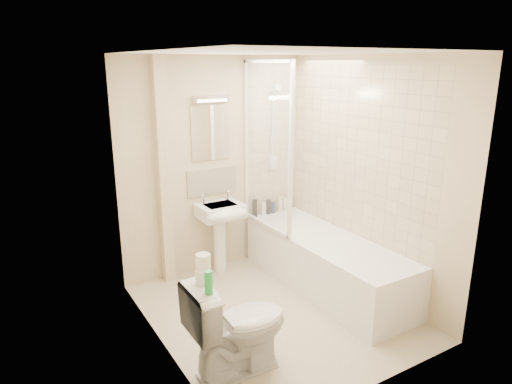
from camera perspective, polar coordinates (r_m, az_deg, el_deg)
floor at (r=4.55m, az=2.35°, el=-14.75°), size 2.50×2.50×0.00m
wall_back at (r=5.13m, az=-5.20°, el=3.23°), size 2.20×0.02×2.40m
wall_left at (r=3.61m, az=-12.19°, el=-2.55°), size 0.02×2.50×2.40m
wall_right at (r=4.75m, az=13.67°, el=1.82°), size 0.02×2.50×2.40m
ceiling at (r=3.92m, az=2.77°, el=17.06°), size 2.20×2.50×0.02m
tile_back at (r=5.44m, az=1.96°, el=6.42°), size 0.70×0.01×1.75m
tile_right at (r=4.81m, az=12.40°, el=4.81°), size 0.01×2.10×1.75m
pipe_boxing at (r=4.84m, az=-11.50°, el=2.21°), size 0.12×0.12×2.40m
splashback at (r=5.14m, az=-5.51°, el=1.30°), size 0.60×0.02×0.30m
mirror at (r=5.03m, az=-5.67°, el=7.37°), size 0.46×0.01×0.60m
strip_light at (r=4.97m, az=-5.67°, el=11.56°), size 0.42×0.07×0.07m
bathtub at (r=4.94m, az=8.72°, el=-8.59°), size 0.70×2.10×0.55m
shower_screen at (r=4.88m, az=1.31°, el=5.64°), size 0.04×0.92×1.80m
shower_fixture at (r=5.38m, az=2.21°, el=7.62°), size 0.10×0.16×0.99m
pedestal_sink at (r=5.06m, az=-4.28°, el=-3.41°), size 0.48×0.46×0.93m
bottle_black_a at (r=5.41m, az=-0.15°, el=-2.04°), size 0.06×0.06×0.20m
bottle_white_a at (r=5.48m, az=0.96°, el=-2.12°), size 0.05×0.05×0.15m
bottle_black_b at (r=5.51m, az=1.58°, el=-1.84°), size 0.05×0.05×0.18m
bottle_blue at (r=5.56m, az=2.18°, el=-1.93°), size 0.06×0.06×0.14m
bottle_cream at (r=5.60m, az=3.04°, el=-1.51°), size 0.06×0.06×0.19m
bottle_white_b at (r=5.65m, az=3.69°, el=-1.55°), size 0.05×0.05×0.16m
bottle_green at (r=5.69m, az=4.11°, el=-1.84°), size 0.07×0.07×0.08m
toilet at (r=3.61m, az=-2.28°, el=-16.37°), size 0.45×0.78×0.79m
toilet_roll_lower at (r=3.33m, az=-6.67°, el=-10.48°), size 0.11×0.11×0.11m
toilet_roll_upper at (r=3.31m, az=-6.63°, el=-8.61°), size 0.11×0.11×0.11m
green_bottle at (r=3.18m, az=-5.96°, el=-11.19°), size 0.06×0.06×0.17m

